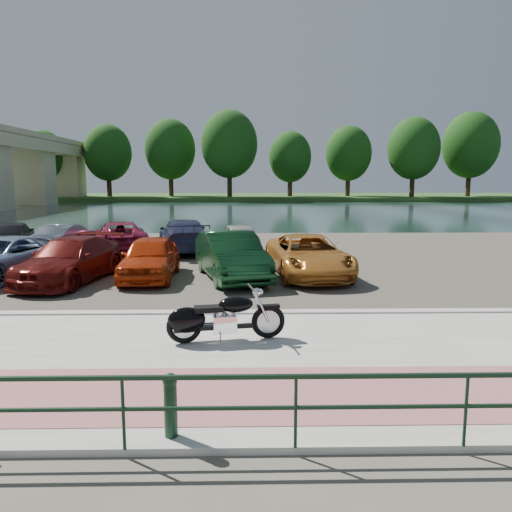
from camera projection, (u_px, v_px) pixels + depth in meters
The scene contains 21 objects.
ground at pixel (275, 344), 9.84m from camera, with size 200.00×200.00×0.00m, color #595447.
promenade at pixel (279, 360), 8.84m from camera, with size 60.00×6.00×0.10m, color #9D9B94.
pink_path at pixel (285, 393), 7.35m from camera, with size 60.00×2.00×0.01m, color #9F5E5A.
kerb at pixel (271, 314), 11.80m from camera, with size 60.00×0.30×0.14m, color #9D9B94.
parking_lot at pixel (260, 257), 20.70m from camera, with size 60.00×18.00×0.04m, color #3C3831.
river at pixel (252, 212), 49.36m from camera, with size 120.00×40.00×0.00m, color #172B27.
far_bank at pixel (250, 197), 80.93m from camera, with size 120.00×24.00×0.60m, color #204518.
railing at pixel (296, 392), 5.77m from camera, with size 24.04×0.05×0.90m.
bollards at pixel (157, 402), 6.07m from camera, with size 10.68×0.18×0.81m.
far_trees at pixel (279, 150), 73.77m from camera, with size 70.25×10.68×12.52m.
motorcycle at pixel (216, 318), 9.64m from camera, with size 2.31×0.83×1.05m.
car_2 at pixel (3, 258), 16.03m from camera, with size 2.21×4.80×1.33m, color #788CAE.
car_3 at pixel (70, 260), 15.55m from camera, with size 1.92×4.72×1.37m, color #5B100D.
car_4 at pixel (150, 258), 16.02m from camera, with size 1.62×4.02×1.37m, color #B8320C.
car_5 at pixel (231, 256), 15.94m from camera, with size 1.60×4.58×1.51m, color #0D3317.
car_6 at pixel (308, 256), 16.42m from camera, with size 2.26×4.90×1.36m, color #BB782B.
car_8 at pixel (13, 236), 22.09m from camera, with size 1.65×4.11×1.40m, color black.
car_9 at pixel (66, 238), 21.93m from camera, with size 1.32×3.78×1.24m, color slate.
car_10 at pixel (120, 236), 22.14m from camera, with size 2.20×4.78×1.33m, color maroon.
car_11 at pixel (184, 235), 21.96m from camera, with size 2.02×4.97×1.44m, color #282E4F.
car_12 at pixel (238, 237), 22.04m from camera, with size 1.51×3.74×1.27m, color beige.
Camera 1 is at (-0.57, -9.45, 3.23)m, focal length 35.00 mm.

